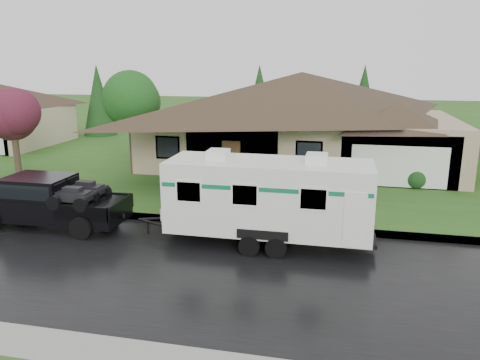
# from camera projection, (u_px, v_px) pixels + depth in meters

# --- Properties ---
(ground) EXTENTS (140.00, 140.00, 0.00)m
(ground) POSITION_uv_depth(u_px,v_px,m) (207.00, 245.00, 16.69)
(ground) COLOR #2D531A
(ground) RESTS_ON ground
(road) EXTENTS (140.00, 8.00, 0.01)m
(road) POSITION_uv_depth(u_px,v_px,m) (190.00, 268.00, 14.79)
(road) COLOR black
(road) RESTS_ON ground
(curb) EXTENTS (140.00, 0.50, 0.15)m
(curb) POSITION_uv_depth(u_px,v_px,m) (223.00, 222.00, 18.80)
(curb) COLOR gray
(curb) RESTS_ON ground
(lawn) EXTENTS (140.00, 26.00, 0.15)m
(lawn) POSITION_uv_depth(u_px,v_px,m) (270.00, 159.00, 30.87)
(lawn) COLOR #2D531A
(lawn) RESTS_ON ground
(house_main) EXTENTS (19.44, 10.80, 6.90)m
(house_main) POSITION_uv_depth(u_px,v_px,m) (306.00, 108.00, 28.44)
(house_main) COLOR tan
(house_main) RESTS_ON lawn
(tree_left_green) EXTENTS (3.46, 3.46, 5.72)m
(tree_left_green) POSITION_uv_depth(u_px,v_px,m) (131.00, 103.00, 25.98)
(tree_left_green) COLOR #382B1E
(tree_left_green) RESTS_ON lawn
(tree_red) EXTENTS (2.86, 2.86, 4.74)m
(tree_red) POSITION_uv_depth(u_px,v_px,m) (12.00, 116.00, 25.73)
(tree_red) COLOR #382B1E
(tree_red) RESTS_ON lawn
(shrub_row) EXTENTS (13.60, 1.00, 1.00)m
(shrub_row) POSITION_uv_depth(u_px,v_px,m) (292.00, 172.00, 24.92)
(shrub_row) COLOR #143814
(shrub_row) RESTS_ON lawn
(pickup_truck) EXTENTS (6.06, 2.30, 2.02)m
(pickup_truck) POSITION_uv_depth(u_px,v_px,m) (47.00, 200.00, 18.37)
(pickup_truck) COLOR black
(pickup_truck) RESTS_ON ground
(travel_trailer) EXTENTS (7.48, 2.63, 3.36)m
(travel_trailer) POSITION_uv_depth(u_px,v_px,m) (269.00, 196.00, 16.38)
(travel_trailer) COLOR white
(travel_trailer) RESTS_ON ground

